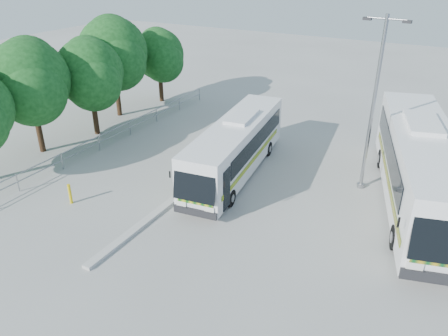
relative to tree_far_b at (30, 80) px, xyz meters
The scene contains 11 objects.
ground 13.85m from the tree_far_b, ahead, with size 100.00×100.00×0.00m, color #A6A6A1.
kerb_divider 11.65m from the tree_far_b, ahead, with size 0.40×16.00×0.15m, color #B2B2AD.
railing 5.62m from the tree_far_b, 42.90° to the left, with size 0.06×22.00×1.00m.
tree_far_b is the anchor object (origin of this frame).
tree_far_c 4.01m from the tree_far_b, 77.09° to the left, with size 4.97×4.69×6.49m.
tree_far_d 7.61m from the tree_far_b, 92.23° to the left, with size 5.62×5.30×7.33m.
tree_far_e 12.13m from the tree_far_b, 88.17° to the left, with size 4.54×4.28×5.92m.
coach_main 12.76m from the tree_far_b, 14.74° to the left, with size 3.51×11.06×3.02m.
coach_adjacent 21.91m from the tree_far_b, 12.14° to the left, with size 6.07×13.71×3.74m.
lamppost 19.30m from the tree_far_b, 14.81° to the left, with size 2.16×0.39×8.84m.
bollard 8.41m from the tree_far_b, 30.63° to the right, with size 0.15×0.15×1.06m, color gold.
Camera 1 is at (9.14, -15.35, 11.32)m, focal length 35.00 mm.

